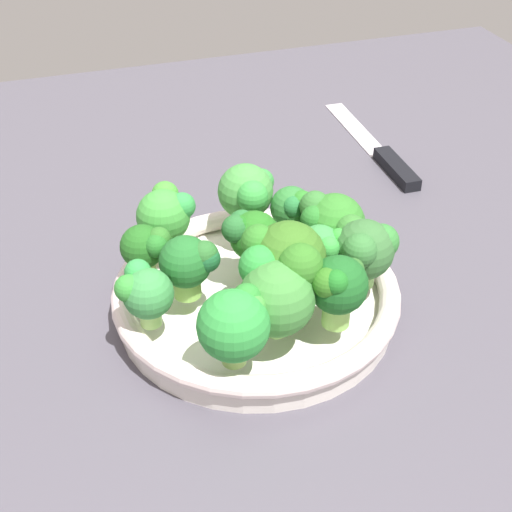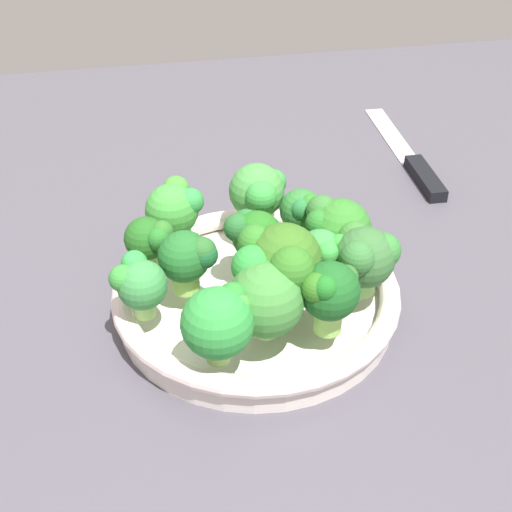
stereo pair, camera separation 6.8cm
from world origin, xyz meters
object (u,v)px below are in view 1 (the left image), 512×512
object	(u,v)px
broccoli_floret_7	(330,222)
broccoli_floret_12	(190,263)
broccoli_floret_13	(235,324)
knife	(381,153)
broccoli_floret_2	(251,236)
bowl	(256,296)
broccoli_floret_9	(321,250)
broccoli_floret_11	(250,191)
broccoli_floret_10	(146,248)
broccoli_floret_0	(165,214)
broccoli_floret_6	(293,209)
broccoli_floret_3	(274,290)
broccoli_floret_1	(145,292)
broccoli_floret_5	(364,248)
broccoli_floret_8	(289,259)
broccoli_floret_4	(338,286)

from	to	relation	value
broccoli_floret_7	broccoli_floret_12	bearing A→B (deg)	-171.33
broccoli_floret_13	knife	size ratio (longest dim) A/B	0.26
broccoli_floret_13	broccoli_floret_7	bearing A→B (deg)	41.85
broccoli_floret_2	broccoli_floret_13	distance (cm)	12.44
bowl	broccoli_floret_9	world-z (taller)	broccoli_floret_9
broccoli_floret_7	broccoli_floret_9	xyz separation A→B (cm)	(-2.49, -3.79, -0.23)
broccoli_floret_12	broccoli_floret_7	bearing A→B (deg)	8.67
broccoli_floret_11	broccoli_floret_7	bearing A→B (deg)	-48.01
broccoli_floret_7	broccoli_floret_11	bearing A→B (deg)	131.99
broccoli_floret_10	knife	bearing A→B (deg)	31.19
bowl	broccoli_floret_11	xyz separation A→B (cm)	(2.23, 8.94, 6.32)
broccoli_floret_9	broccoli_floret_10	size ratio (longest dim) A/B	1.05
broccoli_floret_12	knife	world-z (taller)	broccoli_floret_12
broccoli_floret_9	broccoli_floret_10	xyz separation A→B (cm)	(-15.39, 5.49, -0.05)
broccoli_floret_0	broccoli_floret_6	size ratio (longest dim) A/B	1.15
broccoli_floret_3	broccoli_floret_12	size ratio (longest dim) A/B	1.26
broccoli_floret_1	broccoli_floret_6	bearing A→B (deg)	27.58
broccoli_floret_13	knife	distance (cm)	46.68
broccoli_floret_6	broccoli_floret_11	size ratio (longest dim) A/B	0.77
bowl	broccoli_floret_2	distance (cm)	6.08
broccoli_floret_7	broccoli_floret_2	bearing A→B (deg)	-177.66
bowl	knife	world-z (taller)	bowl
broccoli_floret_9	broccoli_floret_13	bearing A→B (deg)	-143.15
broccoli_floret_13	broccoli_floret_9	bearing A→B (deg)	36.85
broccoli_floret_5	broccoli_floret_10	size ratio (longest dim) A/B	1.26
broccoli_floret_0	knife	xyz separation A→B (cm)	(32.28, 16.96, -7.05)
broccoli_floret_9	broccoli_floret_12	xyz separation A→B (cm)	(-12.10, 1.57, 0.19)
broccoli_floret_5	broccoli_floret_9	bearing A→B (deg)	156.44
broccoli_floret_8	broccoli_floret_13	bearing A→B (deg)	-140.30
broccoli_floret_6	broccoli_floret_12	distance (cm)	13.61
broccoli_floret_0	broccoli_floret_6	bearing A→B (deg)	-9.34
broccoli_floret_3	broccoli_floret_11	bearing A→B (deg)	80.06
broccoli_floret_3	broccoli_floret_5	size ratio (longest dim) A/B	1.10
broccoli_floret_1	broccoli_floret_13	world-z (taller)	broccoli_floret_13
broccoli_floret_2	broccoli_floret_7	size ratio (longest dim) A/B	0.97
knife	broccoli_floret_10	bearing A→B (deg)	-148.81
broccoli_floret_0	broccoli_floret_3	xyz separation A→B (cm)	(6.24, -14.83, 0.27)
broccoli_floret_0	broccoli_floret_10	size ratio (longest dim) A/B	1.18
broccoli_floret_11	broccoli_floret_2	bearing A→B (deg)	-107.00
broccoli_floret_2	broccoli_floret_4	distance (cm)	10.85
broccoli_floret_0	broccoli_floret_10	distance (cm)	5.15
knife	broccoli_floret_5	bearing A→B (deg)	-119.65
knife	broccoli_floret_7	bearing A→B (deg)	-126.88
broccoli_floret_11	bowl	bearing A→B (deg)	-103.98
broccoli_floret_0	broccoli_floret_2	xyz separation A→B (cm)	(6.80, -6.33, 0.08)
broccoli_floret_4	broccoli_floret_7	size ratio (longest dim) A/B	1.04
broccoli_floret_12	broccoli_floret_13	distance (cm)	9.67
broccoli_floret_10	broccoli_floret_6	bearing A→B (deg)	8.16
broccoli_floret_1	broccoli_floret_11	distance (cm)	17.54
broccoli_floret_6	broccoli_floret_9	size ratio (longest dim) A/B	0.97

